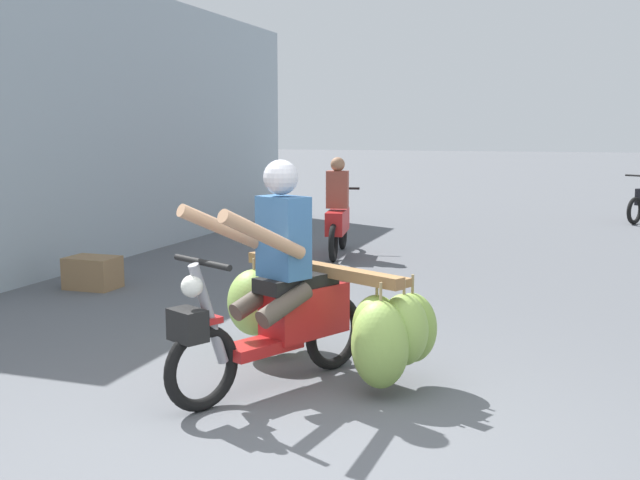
% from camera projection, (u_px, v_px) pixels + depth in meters
% --- Properties ---
extents(ground_plane, '(120.00, 120.00, 0.00)m').
position_uv_depth(ground_plane, '(293.00, 453.00, 4.13)').
color(ground_plane, '#56595E').
extents(motorbike_main_loaded, '(1.85, 1.95, 1.58)m').
position_uv_depth(motorbike_main_loaded, '(309.00, 308.00, 5.39)').
color(motorbike_main_loaded, black).
rests_on(motorbike_main_loaded, ground).
extents(motorbike_distant_ahead_right, '(0.56, 1.61, 1.40)m').
position_uv_depth(motorbike_distant_ahead_right, '(338.00, 216.00, 10.52)').
color(motorbike_distant_ahead_right, black).
rests_on(motorbike_distant_ahead_right, ground).
extents(shopfront_building, '(3.58, 8.92, 3.74)m').
position_uv_depth(shopfront_building, '(71.00, 124.00, 11.97)').
color(shopfront_building, '#9EADB7').
rests_on(shopfront_building, ground).
extents(produce_crate, '(0.56, 0.40, 0.36)m').
position_uv_depth(produce_crate, '(93.00, 273.00, 8.41)').
color(produce_crate, olive).
rests_on(produce_crate, ground).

